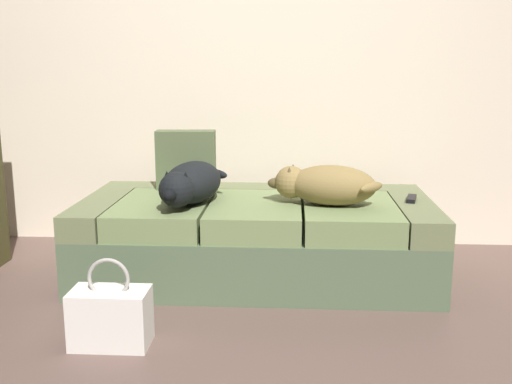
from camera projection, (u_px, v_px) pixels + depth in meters
name	position (u px, v px, depth m)	size (l,w,h in m)	color
ground_plane	(240.00, 366.00, 2.33)	(10.00, 10.00, 0.00)	brown
back_wall	(263.00, 22.00, 3.75)	(6.40, 0.10, 2.80)	beige
couch	(257.00, 238.00, 3.30)	(1.88, 0.93, 0.43)	#4F6045
dog_dark	(190.00, 183.00, 3.12)	(0.36, 0.63, 0.22)	black
dog_tan	(325.00, 185.00, 3.11)	(0.61, 0.35, 0.21)	olive
tv_remote	(412.00, 199.00, 3.22)	(0.04, 0.15, 0.02)	black
throw_pillow	(186.00, 160.00, 3.50)	(0.34, 0.12, 0.34)	#4F5B3B
handbag	(111.00, 317.00, 2.48)	(0.32, 0.18, 0.38)	silver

